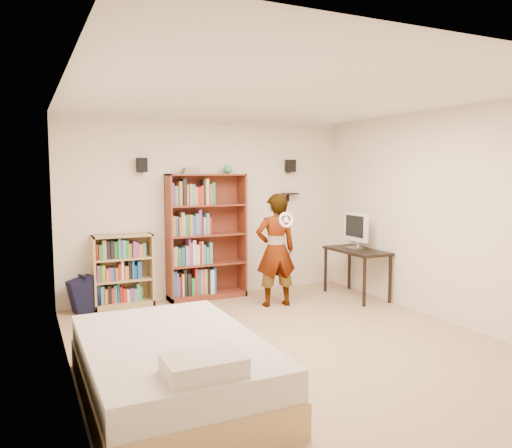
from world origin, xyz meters
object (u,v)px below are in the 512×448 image
(computer_desk, at_px, (356,273))
(daybed, at_px, (172,361))
(tall_bookshelf, at_px, (207,237))
(person, at_px, (276,250))
(low_bookshelf, at_px, (123,271))

(computer_desk, relative_size, daybed, 0.49)
(tall_bookshelf, distance_m, computer_desk, 2.34)
(person, bearing_deg, tall_bookshelf, -40.00)
(tall_bookshelf, xyz_separation_m, daybed, (-1.40, -3.06, -0.62))
(daybed, bearing_deg, low_bookshelf, 86.96)
(tall_bookshelf, relative_size, low_bookshelf, 1.82)
(computer_desk, bearing_deg, person, 176.46)
(computer_desk, height_order, person, person)
(tall_bookshelf, relative_size, daybed, 0.86)
(tall_bookshelf, distance_m, daybed, 3.42)
(person, bearing_deg, computer_desk, -175.24)
(tall_bookshelf, bearing_deg, person, -48.31)
(computer_desk, height_order, daybed, computer_desk)
(computer_desk, distance_m, person, 1.41)
(low_bookshelf, bearing_deg, daybed, -93.04)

